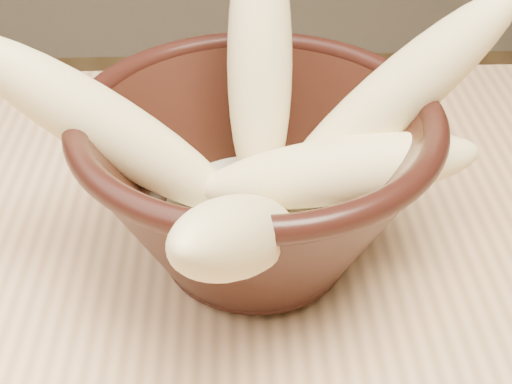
{
  "coord_description": "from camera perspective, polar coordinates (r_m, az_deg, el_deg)",
  "views": [
    {
      "loc": [
        0.08,
        -0.24,
        1.07
      ],
      "look_at": [
        0.09,
        0.12,
        0.81
      ],
      "focal_mm": 50.0,
      "sensor_mm": 36.0,
      "label": 1
    }
  ],
  "objects": [
    {
      "name": "bowl",
      "position": [
        0.43,
        -0.0,
        1.08
      ],
      "size": [
        0.22,
        0.22,
        0.12
      ],
      "rotation": [
        0.0,
        0.0,
        0.0
      ],
      "color": "black",
      "rests_on": "table"
    },
    {
      "name": "milk_puddle",
      "position": [
        0.45,
        -0.0,
        -1.95
      ],
      "size": [
        0.12,
        0.12,
        0.02
      ],
      "primitive_type": "cylinder",
      "color": "beige",
      "rests_on": "bowl"
    },
    {
      "name": "banana_upright",
      "position": [
        0.44,
        0.3,
        10.15
      ],
      "size": [
        0.04,
        0.1,
        0.17
      ],
      "primitive_type": "ellipsoid",
      "rotation": [
        0.41,
        0.0,
        3.11
      ],
      "color": "#DFC784",
      "rests_on": "bowl"
    },
    {
      "name": "banana_left",
      "position": [
        0.42,
        -11.55,
        4.86
      ],
      "size": [
        0.17,
        0.04,
        0.15
      ],
      "primitive_type": "ellipsoid",
      "rotation": [
        0.87,
        0.0,
        -1.54
      ],
      "color": "#DFC784",
      "rests_on": "bowl"
    },
    {
      "name": "banana_right",
      "position": [
        0.44,
        10.63,
        7.09
      ],
      "size": [
        0.17,
        0.06,
        0.16
      ],
      "primitive_type": "ellipsoid",
      "rotation": [
        0.8,
        0.0,
        1.69
      ],
      "color": "#DFC784",
      "rests_on": "bowl"
    },
    {
      "name": "banana_across",
      "position": [
        0.42,
        6.51,
        1.67
      ],
      "size": [
        0.17,
        0.04,
        0.07
      ],
      "primitive_type": "ellipsoid",
      "rotation": [
        1.4,
        0.0,
        1.55
      ],
      "color": "#DFC784",
      "rests_on": "bowl"
    },
    {
      "name": "banana_front",
      "position": [
        0.34,
        -1.1,
        -3.5
      ],
      "size": [
        0.09,
        0.18,
        0.14
      ],
      "primitive_type": "ellipsoid",
      "rotation": [
        0.95,
        0.0,
        -0.3
      ],
      "color": "#DFC784",
      "rests_on": "bowl"
    }
  ]
}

